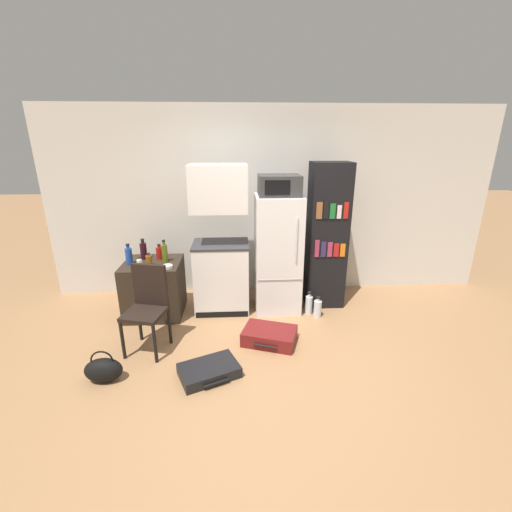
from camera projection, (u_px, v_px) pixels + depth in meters
The scene contains 20 objects.
ground_plane at pixel (271, 367), 3.51m from camera, with size 24.00×24.00×0.00m, color #A3754C.
wall_back at pixel (272, 203), 4.97m from camera, with size 6.40×0.10×2.67m.
side_table at pixel (154, 288), 4.50m from camera, with size 0.72×0.68×0.72m.
kitchen_hutch at pixel (221, 248), 4.46m from camera, with size 0.72×0.54×1.93m.
refrigerator at pixel (278, 254), 4.51m from camera, with size 0.59×0.59×1.55m.
microwave at pixel (279, 185), 4.22m from camera, with size 0.52×0.43×0.25m.
bookshelf at pixel (327, 237), 4.58m from camera, with size 0.51×0.38×1.95m.
bottle_milk_white at pixel (140, 264), 4.13m from camera, with size 0.06×0.06×0.16m.
bottle_blue_soda at pixel (129, 256), 4.29m from camera, with size 0.08×0.08×0.27m.
bottle_olive_oil at pixel (165, 253), 4.37m from camera, with size 0.07×0.07×0.29m.
bottle_ketchup_red at pixel (160, 253), 4.49m from camera, with size 0.08×0.08×0.20m.
bottle_amber_beer at pixel (149, 260), 4.25m from camera, with size 0.08×0.08×0.17m.
bottle_wine_dark at pixel (143, 250), 4.48m from camera, with size 0.09×0.09×0.27m.
bowl at pixel (167, 267), 4.19m from camera, with size 0.13×0.13×0.04m.
chair at pixel (148, 301), 3.70m from camera, with size 0.48×0.49×0.95m.
suitcase_large_flat at pixel (269, 336), 3.92m from camera, with size 0.68×0.56×0.16m.
suitcase_small_flat at pixel (209, 371), 3.37m from camera, with size 0.66×0.56×0.11m.
handbag at pixel (103, 370), 3.28m from camera, with size 0.36×0.20×0.33m.
water_bottle_front at pixel (318, 308), 4.47m from camera, with size 0.10×0.10×0.29m.
water_bottle_middle at pixel (309, 304), 4.55m from camera, with size 0.09×0.09×0.32m.
Camera 1 is at (-0.32, -2.93, 2.22)m, focal length 24.00 mm.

